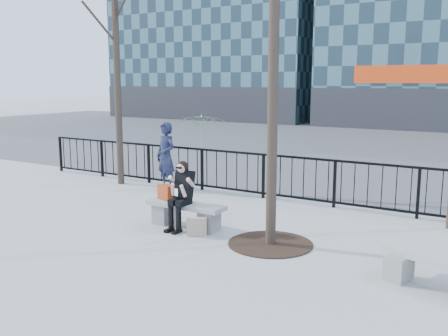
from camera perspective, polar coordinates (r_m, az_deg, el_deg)
The scene contains 12 objects.
ground at distance 9.96m, azimuth -4.38°, elevation -6.73°, with size 120.00×120.00×0.00m, color #A6A5A0.
street_surface at distance 23.59m, azimuth 17.23°, elevation 2.60°, with size 60.00×23.00×0.01m, color #474747.
railing at distance 12.32m, azimuth 3.69°, elevation -0.81°, with size 14.00×0.06×1.10m.
tree_left at distance 14.16m, azimuth -12.40°, elevation 17.90°, with size 2.80×2.80×6.50m.
tree_grate at distance 8.95m, azimuth 5.32°, elevation -8.61°, with size 1.50×1.50×0.02m, color black.
bench_main at distance 9.87m, azimuth -4.40°, elevation -5.05°, with size 1.65×0.46×0.49m.
bench_second at distance 7.66m, azimuth 23.20°, elevation -10.51°, with size 1.54×0.43×0.46m.
seated_woman at distance 9.66m, azimuth -4.98°, elevation -3.15°, with size 0.50×0.64×1.34m.
handbag at distance 10.10m, azimuth -6.67°, elevation -2.79°, with size 0.36×0.17×0.30m, color #AE3815.
shopping_bag at distance 9.35m, azimuth -3.12°, elevation -6.71°, with size 0.37×0.14×0.35m, color #C9B18E.
standing_man at distance 13.18m, azimuth -6.66°, elevation 1.35°, with size 0.65×0.43×1.79m, color black.
vendor_umbrella at distance 17.14m, azimuth -2.72°, elevation 3.33°, with size 1.90×1.94×1.75m, color #E0F235.
Camera 1 is at (5.55, -7.75, 2.86)m, focal length 40.00 mm.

